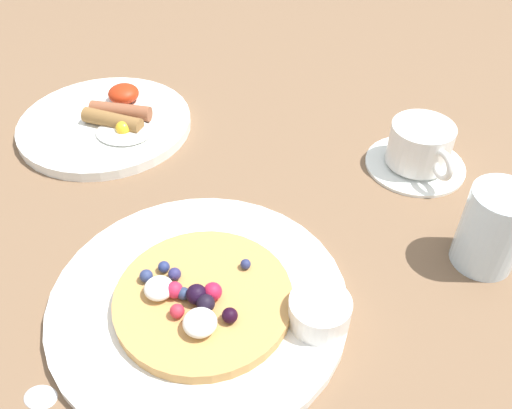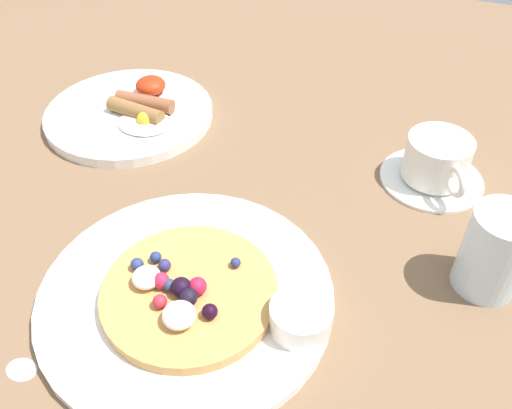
# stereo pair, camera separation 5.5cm
# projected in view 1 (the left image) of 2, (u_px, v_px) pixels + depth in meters

# --- Properties ---
(ground_plane) EXTENTS (1.92, 1.56, 0.03)m
(ground_plane) POSITION_uv_depth(u_px,v_px,m) (204.00, 246.00, 0.59)
(ground_plane) COLOR brown
(pancake_plate) EXTENTS (0.28, 0.28, 0.01)m
(pancake_plate) POSITION_uv_depth(u_px,v_px,m) (199.00, 301.00, 0.51)
(pancake_plate) COLOR white
(pancake_plate) RESTS_ON ground_plane
(pancake_with_berries) EXTENTS (0.16, 0.16, 0.03)m
(pancake_with_berries) POSITION_uv_depth(u_px,v_px,m) (201.00, 299.00, 0.49)
(pancake_with_berries) COLOR tan
(pancake_with_berries) RESTS_ON pancake_plate
(syrup_ramekin) EXTENTS (0.06, 0.06, 0.03)m
(syrup_ramekin) POSITION_uv_depth(u_px,v_px,m) (320.00, 311.00, 0.47)
(syrup_ramekin) COLOR white
(syrup_ramekin) RESTS_ON pancake_plate
(breakfast_plate) EXTENTS (0.23, 0.23, 0.01)m
(breakfast_plate) POSITION_uv_depth(u_px,v_px,m) (105.00, 124.00, 0.73)
(breakfast_plate) COLOR white
(breakfast_plate) RESTS_ON ground_plane
(fried_breakfast) EXTENTS (0.10, 0.13, 0.03)m
(fried_breakfast) POSITION_uv_depth(u_px,v_px,m) (120.00, 113.00, 0.72)
(fried_breakfast) COLOR brown
(fried_breakfast) RESTS_ON breakfast_plate
(coffee_saucer) EXTENTS (0.12, 0.12, 0.01)m
(coffee_saucer) POSITION_uv_depth(u_px,v_px,m) (415.00, 164.00, 0.67)
(coffee_saucer) COLOR white
(coffee_saucer) RESTS_ON ground_plane
(coffee_cup) EXTENTS (0.08, 0.10, 0.05)m
(coffee_cup) POSITION_uv_depth(u_px,v_px,m) (421.00, 144.00, 0.65)
(coffee_cup) COLOR white
(coffee_cup) RESTS_ON coffee_saucer
(water_glass) EXTENTS (0.06, 0.06, 0.09)m
(water_glass) POSITION_uv_depth(u_px,v_px,m) (493.00, 229.00, 0.52)
(water_glass) COLOR silver
(water_glass) RESTS_ON ground_plane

